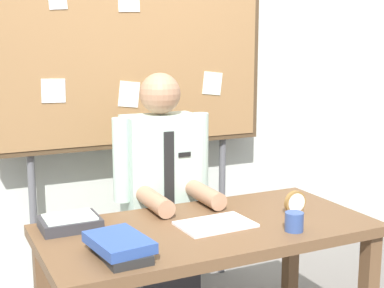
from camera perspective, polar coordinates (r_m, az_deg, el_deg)
The scene contains 9 objects.
back_wall at distance 3.45m, azimuth -7.19°, elevation 7.03°, with size 6.40×0.08×2.70m, color silver.
desk at distance 2.55m, azimuth 1.66°, elevation -10.55°, with size 1.52×0.74×0.74m.
person at distance 3.01m, azimuth -3.16°, elevation -6.88°, with size 0.55×0.56×1.40m.
bulletin_board at distance 3.25m, azimuth -6.10°, elevation 9.95°, with size 1.69×0.09×2.16m.
book_stack at distance 2.17m, azimuth -7.58°, elevation -10.59°, with size 0.23×0.30×0.08m.
open_notebook at distance 2.51m, azimuth 2.47°, elevation -8.40°, with size 0.34×0.22×0.01m, color silver.
desk_clock at distance 2.71m, azimuth 10.77°, elevation -6.14°, with size 0.11×0.04×0.11m.
coffee_mug at distance 2.47m, azimuth 10.67°, elevation -8.01°, with size 0.08×0.08×0.09m, color #334C8C.
paper_tray at distance 2.52m, azimuth -12.68°, elevation -8.04°, with size 0.26×0.20×0.06m.
Camera 1 is at (-1.10, -2.11, 1.56)m, focal length 50.86 mm.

